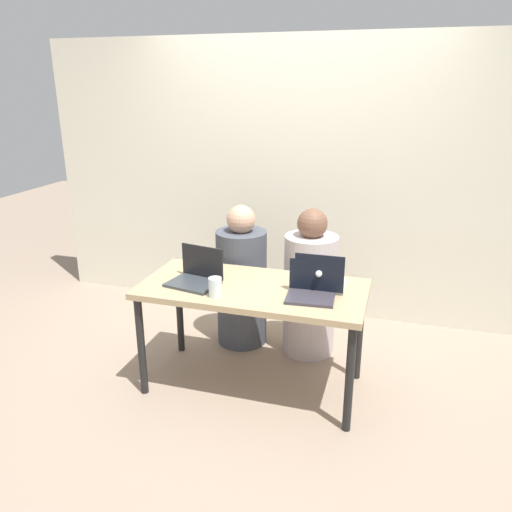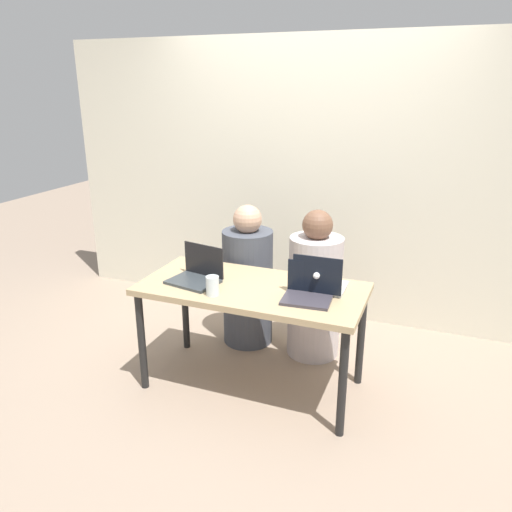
# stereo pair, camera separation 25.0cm
# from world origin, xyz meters

# --- Properties ---
(ground_plane) EXTENTS (12.00, 12.00, 0.00)m
(ground_plane) POSITION_xyz_m (0.00, 0.00, 0.00)
(ground_plane) COLOR gray
(back_wall) EXTENTS (4.50, 0.10, 2.31)m
(back_wall) POSITION_xyz_m (0.00, 1.31, 1.15)
(back_wall) COLOR beige
(back_wall) RESTS_ON ground
(desk) EXTENTS (1.42, 0.68, 0.72)m
(desk) POSITION_xyz_m (0.00, 0.00, 0.65)
(desk) COLOR tan
(desk) RESTS_ON ground
(person_on_left) EXTENTS (0.40, 0.40, 1.10)m
(person_on_left) POSITION_xyz_m (-0.26, 0.57, 0.49)
(person_on_left) COLOR #434752
(person_on_left) RESTS_ON ground
(person_on_right) EXTENTS (0.48, 0.48, 1.11)m
(person_on_right) POSITION_xyz_m (0.26, 0.57, 0.49)
(person_on_right) COLOR #BAAEAE
(person_on_right) RESTS_ON ground
(laptop_back_right) EXTENTS (0.30, 0.29, 0.25)m
(laptop_back_right) POSITION_xyz_m (0.41, 0.09, 0.77)
(laptop_back_right) COLOR #ADB4B9
(laptop_back_right) RESTS_ON desk
(laptop_front_right) EXTENTS (0.30, 0.26, 0.21)m
(laptop_front_right) POSITION_xyz_m (0.38, -0.06, 0.77)
(laptop_front_right) COLOR #38343D
(laptop_front_right) RESTS_ON desk
(laptop_front_left) EXTENTS (0.35, 0.29, 0.23)m
(laptop_front_left) POSITION_xyz_m (-0.36, -0.05, 0.77)
(laptop_front_left) COLOR #33393E
(laptop_front_left) RESTS_ON desk
(water_glass_left) EXTENTS (0.08, 0.08, 0.12)m
(water_glass_left) POSITION_xyz_m (-0.17, -0.22, 0.77)
(water_glass_left) COLOR silver
(water_glass_left) RESTS_ON desk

